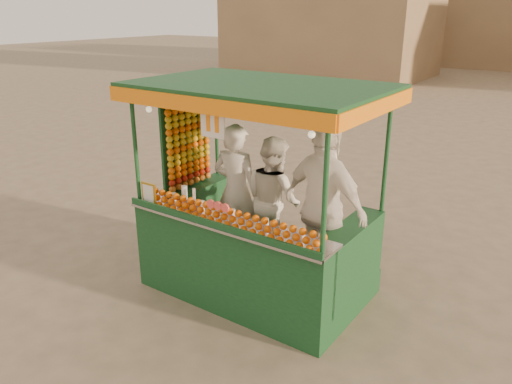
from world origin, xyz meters
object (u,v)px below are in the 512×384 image
Objects in this scene: juice_cart at (248,229)px; vendor_left at (236,191)px; vendor_right at (324,207)px; vendor_middle at (274,199)px.

juice_cart is 0.57m from vendor_left.
juice_cart is at bearing 25.36° from vendor_right.
juice_cart reaches higher than vendor_left.
vendor_right reaches higher than vendor_left.
vendor_right reaches higher than vendor_middle.
juice_cart is 1.76× the size of vendor_middle.
vendor_left is at bearing 47.15° from vendor_middle.
vendor_middle is 0.89m from vendor_right.
vendor_left is (-0.38, 0.27, 0.33)m from juice_cart.
vendor_right is (0.83, -0.27, 0.17)m from vendor_middle.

